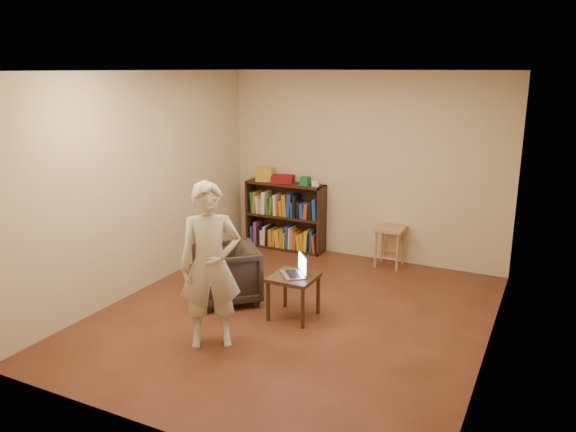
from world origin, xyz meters
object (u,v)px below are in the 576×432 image
at_px(bookshelf, 286,220).
at_px(stool, 390,235).
at_px(person, 210,266).
at_px(laptop, 297,270).
at_px(armchair, 226,274).
at_px(side_table, 294,283).

distance_m(bookshelf, stool, 1.62).
relative_size(stool, person, 0.34).
xyz_separation_m(laptop, person, (-0.47, -0.93, 0.27)).
height_order(bookshelf, armchair, bookshelf).
xyz_separation_m(stool, person, (-0.91, -2.95, 0.37)).
relative_size(bookshelf, stool, 2.20).
xyz_separation_m(bookshelf, person, (0.71, -3.02, 0.37)).
bearing_deg(side_table, laptop, 51.80).
distance_m(stool, laptop, 2.08).
bearing_deg(armchair, laptop, 45.15).
bearing_deg(laptop, armchair, -132.36).
bearing_deg(stool, person, -107.04).
height_order(armchair, laptop, laptop).
xyz_separation_m(stool, armchair, (-1.35, -2.00, -0.11)).
relative_size(stool, side_table, 1.14).
height_order(stool, armchair, armchair).
xyz_separation_m(armchair, laptop, (0.92, -0.03, 0.21)).
distance_m(side_table, laptop, 0.14).
relative_size(stool, armchair, 0.76).
bearing_deg(laptop, person, -67.30).
bearing_deg(laptop, side_table, -78.52).
height_order(stool, laptop, laptop).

